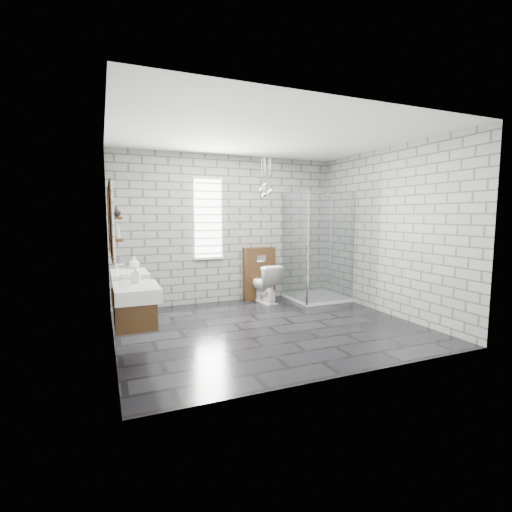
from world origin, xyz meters
TOP-DOWN VIEW (x-y plane):
  - floor at (0.00, 0.00)m, footprint 4.20×3.60m
  - ceiling at (0.00, 0.00)m, footprint 4.20×3.60m
  - wall_back at (0.00, 1.81)m, footprint 4.20×0.02m
  - wall_front at (0.00, -1.81)m, footprint 4.20×0.02m
  - wall_left at (-2.11, 0.00)m, footprint 0.02×3.60m
  - wall_right at (2.11, 0.00)m, footprint 0.02×3.60m
  - vanity_left at (-1.91, -0.56)m, footprint 0.47×0.70m
  - vanity_right at (-1.91, 0.50)m, footprint 0.47×0.70m
  - shelf_lower at (-2.03, -0.05)m, footprint 0.14×0.30m
  - shelf_upper at (-2.03, -0.05)m, footprint 0.14×0.30m
  - window at (-0.40, 1.78)m, footprint 0.56×0.05m
  - cistern_panel at (0.57, 1.70)m, footprint 0.60×0.20m
  - flush_plate at (0.57, 1.60)m, footprint 0.18×0.01m
  - shower_enclosure at (1.50, 1.18)m, footprint 1.00×1.00m
  - pendant_cluster at (0.57, 1.39)m, footprint 0.24×0.24m
  - toilet at (0.57, 1.45)m, footprint 0.48×0.74m
  - soap_bottle_a at (-1.85, -0.41)m, footprint 0.11×0.11m
  - soap_bottle_b at (-1.78, 0.78)m, footprint 0.16×0.16m
  - soap_bottle_c at (-2.02, -0.05)m, footprint 0.09×0.09m
  - vase at (-2.02, -0.03)m, footprint 0.12×0.12m

SIDE VIEW (x-z plane):
  - floor at x=0.00m, z-range -0.02..0.00m
  - toilet at x=0.57m, z-range 0.00..0.71m
  - cistern_panel at x=0.57m, z-range 0.00..1.00m
  - shower_enclosure at x=1.50m, z-range -0.51..1.52m
  - vanity_left at x=-1.91m, z-range -0.03..1.54m
  - vanity_right at x=-1.91m, z-range -0.03..1.54m
  - flush_plate at x=0.57m, z-range 0.74..0.86m
  - soap_bottle_b at x=-1.78m, z-range 0.85..1.03m
  - soap_bottle_a at x=-1.85m, z-range 0.85..1.04m
  - shelf_lower at x=-2.03m, z-range 1.31..1.33m
  - wall_back at x=0.00m, z-range 0.00..2.70m
  - wall_front at x=0.00m, z-range 0.00..2.70m
  - wall_left at x=-2.11m, z-range 0.00..2.70m
  - wall_right at x=2.11m, z-range 0.00..2.70m
  - soap_bottle_c at x=-2.02m, z-range 1.33..1.53m
  - window at x=-0.40m, z-range 0.81..2.29m
  - shelf_upper at x=-2.03m, z-range 1.57..1.59m
  - vase at x=-2.02m, z-range 1.59..1.71m
  - pendant_cluster at x=0.57m, z-range 1.68..2.45m
  - ceiling at x=0.00m, z-range 2.70..2.72m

